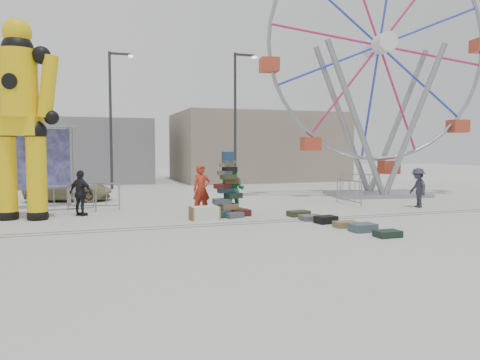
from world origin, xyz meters
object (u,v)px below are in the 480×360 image
object	(u,v)px
crash_test_dummy	(20,112)
pedestrian_green	(234,189)
ferris_wheel	(379,65)
barricade_dummy_c	(93,196)
pedestrian_red	(201,190)
banner_scaffold	(13,146)
pedestrian_black	(81,193)
barricade_wheel_back	(360,184)
pedestrian_grey	(418,188)
lamp_post_left	(112,113)
steamer_trunk	(205,213)
barricade_dummy_b	(68,199)
lamp_post_right	(237,113)
parked_suv	(69,189)
barricade_wheel_front	(349,192)
suitcase_tower	(227,198)

from	to	relation	value
crash_test_dummy	pedestrian_green	xyz separation A→B (m)	(7.29, -0.80, -2.77)
ferris_wheel	barricade_dummy_c	distance (m)	15.07
pedestrian_red	pedestrian_green	xyz separation A→B (m)	(1.21, -0.08, -0.02)
banner_scaffold	pedestrian_red	bearing A→B (deg)	-46.50
pedestrian_black	barricade_wheel_back	bearing A→B (deg)	-125.26
pedestrian_green	pedestrian_grey	xyz separation A→B (m)	(7.72, -0.75, -0.09)
barricade_wheel_back	lamp_post_left	bearing A→B (deg)	-168.27
banner_scaffold	steamer_trunk	bearing A→B (deg)	-55.20
barricade_dummy_b	banner_scaffold	bearing A→B (deg)	128.12
crash_test_dummy	steamer_trunk	xyz separation A→B (m)	(5.87, -1.98, -3.44)
barricade_dummy_c	steamer_trunk	bearing A→B (deg)	-31.66
crash_test_dummy	pedestrian_red	xyz separation A→B (m)	(6.08, -0.72, -2.75)
barricade_dummy_c	barricade_wheel_back	distance (m)	13.49
barricade_dummy_c	ferris_wheel	bearing A→B (deg)	19.87
banner_scaffold	barricade_dummy_b	xyz separation A→B (m)	(2.01, -1.72, -1.98)
lamp_post_left	pedestrian_black	distance (m)	11.54
ferris_wheel	lamp_post_right	bearing A→B (deg)	140.61
pedestrian_red	steamer_trunk	bearing A→B (deg)	-103.95
lamp_post_left	parked_suv	bearing A→B (deg)	-112.34
crash_test_dummy	barricade_wheel_back	distance (m)	16.43
lamp_post_left	barricade_dummy_b	bearing A→B (deg)	-102.40
steamer_trunk	barricade_wheel_back	world-z (taller)	barricade_wheel_back
lamp_post_left	barricade_dummy_c	distance (m)	10.17
barricade_dummy_b	pedestrian_grey	xyz separation A→B (m)	(13.57, -2.56, 0.26)
parked_suv	barricade_wheel_front	bearing A→B (deg)	-100.83
lamp_post_right	pedestrian_red	size ratio (longest dim) A/B	4.39
pedestrian_red	parked_suv	world-z (taller)	pedestrian_red
banner_scaffold	pedestrian_grey	bearing A→B (deg)	-34.44
barricade_dummy_b	barricade_wheel_back	bearing A→B (deg)	-0.31
lamp_post_right	barricade_dummy_c	size ratio (longest dim) A/B	4.00
lamp_post_left	suitcase_tower	distance (m)	13.45
crash_test_dummy	pedestrian_black	distance (m)	3.42
pedestrian_red	lamp_post_right	bearing A→B (deg)	60.42
banner_scaffold	barricade_wheel_back	bearing A→B (deg)	-15.41
banner_scaffold	barricade_dummy_c	bearing A→B (deg)	-36.66
barricade_dummy_b	parked_suv	size ratio (longest dim) A/B	0.52
suitcase_tower	barricade_dummy_c	size ratio (longest dim) A/B	1.16
lamp_post_left	pedestrian_black	size ratio (longest dim) A/B	4.85
steamer_trunk	pedestrian_green	distance (m)	1.96
banner_scaffold	barricade_dummy_b	distance (m)	3.31
pedestrian_green	pedestrian_grey	bearing A→B (deg)	34.08
crash_test_dummy	ferris_wheel	distance (m)	16.63
ferris_wheel	banner_scaffold	world-z (taller)	ferris_wheel
steamer_trunk	barricade_dummy_b	xyz separation A→B (m)	(-4.44, 2.99, 0.32)
lamp_post_right	banner_scaffold	world-z (taller)	lamp_post_right
banner_scaffold	pedestrian_black	xyz separation A→B (m)	(2.46, -2.44, -1.71)
barricade_wheel_back	banner_scaffold	bearing A→B (deg)	-133.28
barricade_wheel_front	pedestrian_black	bearing A→B (deg)	90.79
pedestrian_black	lamp_post_left	bearing A→B (deg)	-58.71
lamp_post_right	lamp_post_left	xyz separation A→B (m)	(-7.00, 2.00, 0.00)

